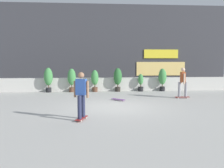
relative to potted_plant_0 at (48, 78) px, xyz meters
The scene contains 12 objects.
ground_plane 6.82m from the potted_plant_0, 55.28° to the right, with size 48.00×48.00×0.00m, color #B2AFA8.
planter_wall 3.90m from the potted_plant_0, ahead, with size 18.00×0.40×0.90m, color beige.
building_backdrop 6.32m from the potted_plant_0, 49.10° to the left, with size 20.00×2.08×6.50m.
potted_plant_0 is the anchor object (origin of this frame).
potted_plant_1 1.51m from the potted_plant_0, ahead, with size 0.54×0.54×1.55m.
potted_plant_2 3.04m from the potted_plant_0, ahead, with size 0.49×0.49×1.45m.
potted_plant_3 4.57m from the potted_plant_0, ahead, with size 0.55×0.55×1.57m.
potted_plant_4 6.14m from the potted_plant_0, ahead, with size 0.36×0.36×1.17m.
potted_plant_5 7.63m from the potted_plant_0, ahead, with size 0.53×0.53×1.53m.
skater_mid_plaza 8.48m from the potted_plant_0, 22.44° to the right, with size 0.81×0.56×1.70m.
skater_by_wall_right 8.26m from the potted_plant_0, 72.84° to the right, with size 0.53×0.82×1.70m.
skateboard_near_camera 5.71m from the potted_plant_0, 41.97° to the right, with size 0.71×0.71×0.08m.
Camera 1 is at (-1.06, -11.18, 2.12)m, focal length 40.42 mm.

